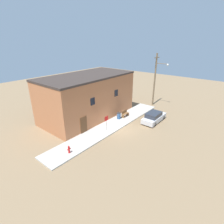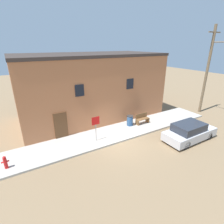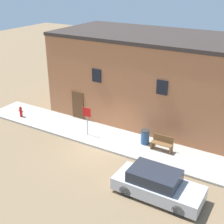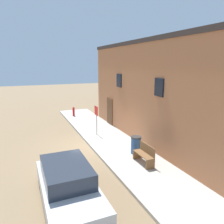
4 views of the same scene
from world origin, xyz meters
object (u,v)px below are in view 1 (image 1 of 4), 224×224
Objects in this scene: bench at (125,114)px; stop_sign at (106,121)px; trash_bin at (119,116)px; parked_car at (154,117)px; utility_pole at (156,78)px; fire_hydrant at (69,149)px.

stop_sign is at bearing -172.15° from bench.
trash_bin is (3.76, 0.90, -0.88)m from stop_sign.
bench is at bearing -9.86° from trash_bin.
parked_car reaches higher than bench.
bench is at bearing 108.99° from parked_car.
utility_pole is (7.62, -0.75, 4.08)m from bench.
parked_car reaches higher than trash_bin.
utility_pole reaches higher than stop_sign.
stop_sign is 13.01m from utility_pole.
fire_hydrant is 0.63× the size of bench.
stop_sign is at bearing -166.51° from trash_bin.
trash_bin is at bearing 170.14° from bench.
fire_hydrant is at bearing -178.44° from stop_sign.
fire_hydrant is 6.00m from stop_sign.
bench is 4.19m from parked_car.
bench is 1.39× the size of trash_bin.
stop_sign is 1.51× the size of bench.
parked_car is (6.36, -3.27, -0.82)m from stop_sign.
trash_bin is 4.92m from parked_car.
utility_pole is (18.54, 0.10, 4.12)m from fire_hydrant.
fire_hydrant is at bearing -173.73° from trash_bin.
parked_car is at bearing -58.15° from trash_bin.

